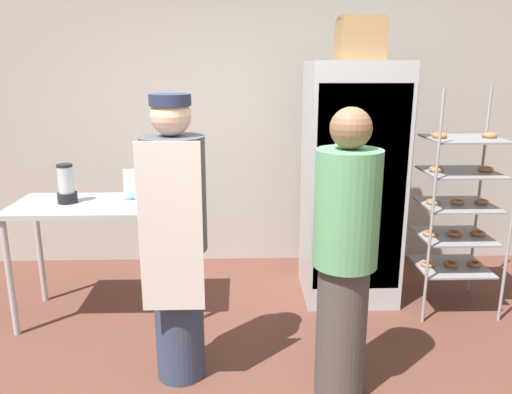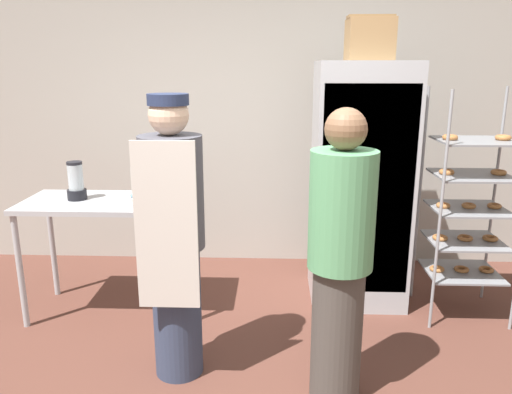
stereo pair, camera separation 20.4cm
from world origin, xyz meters
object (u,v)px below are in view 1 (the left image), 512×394
at_px(baking_rack, 457,205).
at_px(person_customer, 345,257).
at_px(refrigerator, 351,184).
at_px(donut_box, 140,198).
at_px(blender_pitcher, 66,186).
at_px(person_baker, 176,239).
at_px(cardboard_storage_box, 360,39).

relative_size(baking_rack, person_customer, 1.03).
height_order(refrigerator, donut_box, refrigerator).
distance_m(refrigerator, donut_box, 1.64).
bearing_deg(blender_pitcher, donut_box, -6.82).
height_order(blender_pitcher, person_customer, person_customer).
bearing_deg(person_baker, cardboard_storage_box, 40.46).
relative_size(baking_rack, donut_box, 6.50).
xyz_separation_m(person_baker, person_customer, (0.94, -0.20, -0.04)).
bearing_deg(baking_rack, person_baker, -156.86).
xyz_separation_m(cardboard_storage_box, person_baker, (-1.26, -1.07, -1.15)).
relative_size(cardboard_storage_box, person_customer, 0.20).
bearing_deg(donut_box, cardboard_storage_box, 12.03).
bearing_deg(baking_rack, cardboard_storage_box, 164.36).
relative_size(refrigerator, blender_pitcher, 6.65).
xyz_separation_m(refrigerator, baking_rack, (0.76, -0.25, -0.11)).
bearing_deg(baking_rack, donut_box, -176.85).
bearing_deg(person_baker, person_customer, -12.24).
relative_size(donut_box, person_baker, 0.15).
height_order(blender_pitcher, cardboard_storage_box, cardboard_storage_box).
xyz_separation_m(donut_box, cardboard_storage_box, (1.60, 0.34, 1.10)).
bearing_deg(person_customer, blender_pitcher, 151.23).
height_order(baking_rack, donut_box, baking_rack).
xyz_separation_m(refrigerator, donut_box, (-1.60, -0.38, -0.01)).
height_order(refrigerator, cardboard_storage_box, cardboard_storage_box).
distance_m(refrigerator, cardboard_storage_box, 1.10).
relative_size(donut_box, blender_pitcher, 0.92).
xyz_separation_m(baking_rack, blender_pitcher, (-2.89, -0.07, 0.19)).
height_order(refrigerator, baking_rack, refrigerator).
xyz_separation_m(baking_rack, person_baker, (-2.01, -0.86, 0.06)).
distance_m(blender_pitcher, person_baker, 1.19).
xyz_separation_m(refrigerator, blender_pitcher, (-2.13, -0.31, 0.07)).
bearing_deg(refrigerator, person_baker, -138.50).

